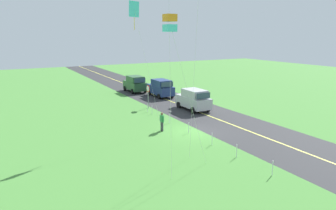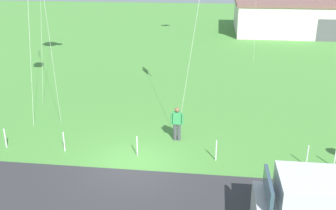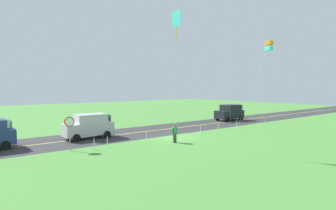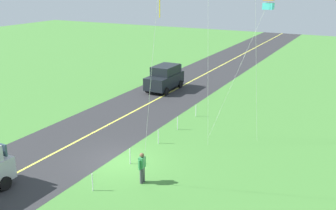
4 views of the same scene
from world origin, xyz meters
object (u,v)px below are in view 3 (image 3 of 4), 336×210
car_suv_foreground (89,126)px  stop_sign (70,127)px  kite_red_low (176,22)px  kite_pink_drift (269,46)px  car_parked_west_far (230,112)px  person_adult_near (175,133)px

car_suv_foreground → stop_sign: stop_sign is taller
car_suv_foreground → kite_red_low: kite_red_low is taller
car_suv_foreground → kite_pink_drift: kite_pink_drift is taller
kite_red_low → kite_pink_drift: size_ratio=1.18×
car_suv_foreground → stop_sign: (3.03, 3.95, 0.65)m
car_suv_foreground → car_parked_west_far: (-21.03, -0.79, 0.00)m
car_suv_foreground → kite_pink_drift: bearing=142.2°
car_parked_west_far → person_adult_near: size_ratio=2.75×
person_adult_near → car_suv_foreground: bearing=-106.4°
car_parked_west_far → kite_pink_drift: 15.37m
car_parked_west_far → person_adult_near: car_parked_west_far is taller
stop_sign → car_suv_foreground: bearing=-127.5°
stop_sign → kite_pink_drift: size_ratio=0.29×
car_parked_west_far → kite_red_low: bearing=27.4°
stop_sign → person_adult_near: bearing=162.8°
car_parked_west_far → kite_pink_drift: bearing=53.7°
stop_sign → kite_red_low: bearing=148.2°
car_suv_foreground → kite_red_low: size_ratio=0.42×
car_suv_foreground → car_parked_west_far: 21.04m
car_suv_foreground → person_adult_near: car_suv_foreground is taller
stop_sign → kite_red_low: 11.20m
car_parked_west_far → kite_red_low: kite_red_low is taller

